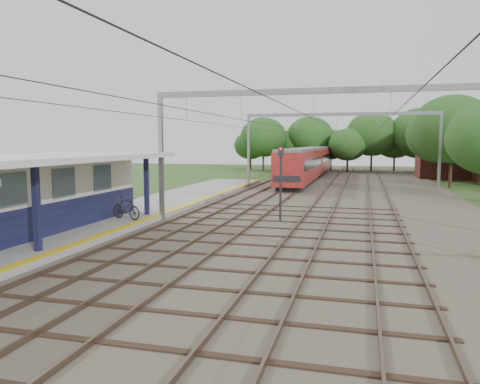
# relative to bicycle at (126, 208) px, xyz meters

# --- Properties ---
(ground) EXTENTS (160.00, 160.00, 0.00)m
(ground) POSITION_rel_bicycle_xyz_m (6.20, -13.22, -0.94)
(ground) COLOR #2D4C1E
(ground) RESTS_ON ground
(ballast_bed) EXTENTS (18.00, 90.00, 0.10)m
(ballast_bed) POSITION_rel_bicycle_xyz_m (10.20, 16.78, -0.89)
(ballast_bed) COLOR #473D33
(ballast_bed) RESTS_ON ground
(platform) EXTENTS (5.00, 52.00, 0.35)m
(platform) POSITION_rel_bicycle_xyz_m (-1.30, 0.78, -0.77)
(platform) COLOR gray
(platform) RESTS_ON ground
(yellow_stripe) EXTENTS (0.45, 52.00, 0.01)m
(yellow_stripe) POSITION_rel_bicycle_xyz_m (0.95, 0.78, -0.59)
(yellow_stripe) COLOR yellow
(yellow_stripe) RESTS_ON platform
(rail_tracks) EXTENTS (11.80, 88.00, 0.15)m
(rail_tracks) POSITION_rel_bicycle_xyz_m (7.70, 16.78, -0.77)
(rail_tracks) COLOR brown
(rail_tracks) RESTS_ON ballast_bed
(catenary_system) EXTENTS (17.22, 88.00, 7.00)m
(catenary_system) POSITION_rel_bicycle_xyz_m (9.59, 12.07, 4.57)
(catenary_system) COLOR gray
(catenary_system) RESTS_ON ground
(tree_band) EXTENTS (31.72, 30.88, 8.82)m
(tree_band) POSITION_rel_bicycle_xyz_m (10.04, 43.90, 3.98)
(tree_band) COLOR #382619
(tree_band) RESTS_ON ground
(house_far) EXTENTS (8.00, 6.12, 8.66)m
(house_far) POSITION_rel_bicycle_xyz_m (22.20, 38.78, 2.29)
(house_far) COLOR brown
(house_far) RESTS_ON ground
(bicycle) EXTENTS (2.04, 1.18, 1.18)m
(bicycle) POSITION_rel_bicycle_xyz_m (0.00, 0.00, 0.00)
(bicycle) COLOR black
(bicycle) RESTS_ON platform
(train) EXTENTS (2.75, 34.24, 3.62)m
(train) POSITION_rel_bicycle_xyz_m (5.70, 33.95, 1.09)
(train) COLOR black
(train) RESTS_ON ballast_bed
(signal_post) EXTENTS (0.32, 0.29, 4.10)m
(signal_post) POSITION_rel_bicycle_xyz_m (7.55, 3.11, 1.58)
(signal_post) COLOR black
(signal_post) RESTS_ON ground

